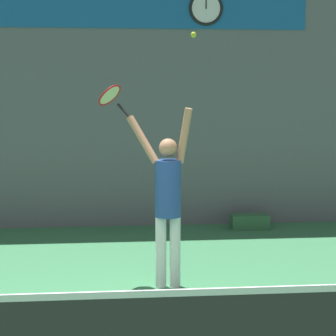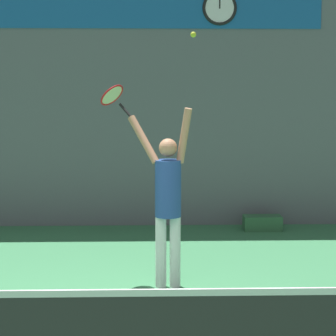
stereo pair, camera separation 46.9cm
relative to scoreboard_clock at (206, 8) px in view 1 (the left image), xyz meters
name	(u,v)px [view 1 (the left image)]	position (x,y,z in m)	size (l,w,h in m)	color
back_wall	(105,81)	(-1.71, 0.08, -1.22)	(18.00, 0.10, 5.00)	slate
sponsor_banner	(104,7)	(-1.71, 0.02, 0.00)	(6.87, 0.02, 0.68)	#195B9E
scoreboard_clock	(206,8)	(0.00, 0.00, 0.00)	(0.58, 0.05, 0.58)	white
tennis_player	(168,197)	(-0.97, -3.35, -2.63)	(0.79, 0.45, 2.15)	white
tennis_racket	(111,96)	(-1.62, -2.96, -1.45)	(0.45, 0.42, 0.41)	black
tennis_ball	(193,35)	(-0.67, -3.41, -0.75)	(0.06, 0.06, 0.06)	#CCDB2D
water_bottle	(267,223)	(1.01, -0.44, -3.62)	(0.08, 0.08, 0.24)	silver
equipment_bag	(250,222)	(0.72, -0.40, -3.60)	(0.64, 0.31, 0.25)	#33663F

